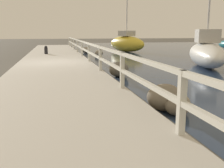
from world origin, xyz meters
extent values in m
plane|color=#4C473D|center=(0.00, 0.00, 0.00)|extent=(120.00, 120.00, 0.00)
cube|color=beige|center=(0.00, 0.00, 0.14)|extent=(3.52, 36.00, 0.29)
cube|color=silver|center=(1.66, -9.72, 0.75)|extent=(0.10, 0.10, 0.91)
cube|color=silver|center=(1.66, -6.48, 0.75)|extent=(0.10, 0.10, 0.91)
cube|color=silver|center=(1.66, -3.24, 0.75)|extent=(0.10, 0.10, 0.91)
cube|color=silver|center=(1.66, 0.00, 0.75)|extent=(0.10, 0.10, 0.91)
cube|color=silver|center=(1.66, 3.24, 0.75)|extent=(0.10, 0.10, 0.91)
cube|color=silver|center=(1.66, 6.48, 0.75)|extent=(0.10, 0.10, 0.91)
cube|color=silver|center=(1.66, 9.72, 0.75)|extent=(0.10, 0.10, 0.91)
cube|color=silver|center=(1.66, 12.96, 0.75)|extent=(0.10, 0.10, 0.91)
cube|color=silver|center=(1.66, 16.20, 0.75)|extent=(0.10, 0.10, 0.91)
cube|color=silver|center=(1.66, 0.00, 1.16)|extent=(0.09, 32.50, 0.08)
cube|color=silver|center=(1.66, 0.00, 0.75)|extent=(0.09, 32.50, 0.08)
ellipsoid|color=slate|center=(2.31, -7.71, 0.30)|extent=(0.79, 0.71, 0.60)
ellipsoid|color=gray|center=(2.51, -7.92, 0.21)|extent=(0.57, 0.51, 0.43)
ellipsoid|color=#666056|center=(2.40, -3.13, 0.29)|extent=(0.78, 0.70, 0.58)
ellipsoid|color=gray|center=(3.14, 5.76, 0.23)|extent=(0.61, 0.55, 0.46)
ellipsoid|color=slate|center=(2.42, -8.11, 0.20)|extent=(0.52, 0.47, 0.39)
ellipsoid|color=gray|center=(2.59, 8.97, 0.26)|extent=(0.68, 0.62, 0.51)
cylinder|color=black|center=(-0.54, 5.17, 0.49)|extent=(0.22, 0.22, 0.40)
sphere|color=black|center=(-0.54, 5.17, 0.73)|extent=(0.20, 0.20, 0.20)
ellipsoid|color=gold|center=(6.34, 9.79, 0.69)|extent=(3.05, 4.76, 1.37)
cube|color=beige|center=(6.34, 9.79, 1.61)|extent=(1.41, 1.48, 0.46)
cylinder|color=silver|center=(6.34, 9.79, 3.41)|extent=(0.09, 0.09, 4.06)
ellipsoid|color=white|center=(7.45, -1.06, 0.61)|extent=(3.45, 5.78, 1.20)
cube|color=beige|center=(7.45, -1.06, 1.53)|extent=(1.47, 1.70, 0.65)
camera|label=1|loc=(-0.05, -12.94, 1.71)|focal=42.00mm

